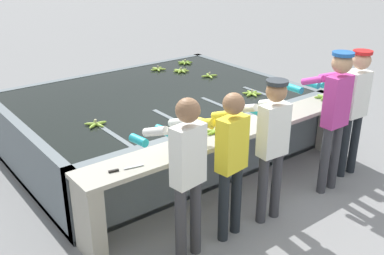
{
  "coord_description": "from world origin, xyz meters",
  "views": [
    {
      "loc": [
        -3.37,
        -3.26,
        2.89
      ],
      "look_at": [
        0.0,
        1.08,
        0.6
      ],
      "focal_mm": 42.0,
      "sensor_mm": 36.0,
      "label": 1
    }
  ],
  "objects_px": {
    "worker_3": "(334,108)",
    "banana_bunch_ledge_0": "(324,97)",
    "banana_bunch_floating_3": "(209,76)",
    "banana_bunch_floating_5": "(96,124)",
    "worker_1": "(229,154)",
    "knife_0": "(121,169)",
    "worker_2": "(271,138)",
    "banana_bunch_floating_2": "(252,93)",
    "banana_bunch_ledge_1": "(216,132)",
    "banana_bunch_floating_4": "(185,63)",
    "banana_bunch_floating_1": "(181,71)",
    "worker_0": "(185,166)",
    "banana_bunch_floating_0": "(158,69)",
    "worker_4": "(353,101)"
  },
  "relations": [
    {
      "from": "worker_0",
      "to": "worker_3",
      "type": "distance_m",
      "value": 2.16
    },
    {
      "from": "worker_2",
      "to": "banana_bunch_floating_3",
      "type": "relative_size",
      "value": 5.9
    },
    {
      "from": "banana_bunch_floating_4",
      "to": "banana_bunch_ledge_0",
      "type": "relative_size",
      "value": 0.99
    },
    {
      "from": "banana_bunch_floating_0",
      "to": "banana_bunch_ledge_0",
      "type": "relative_size",
      "value": 0.98
    },
    {
      "from": "banana_bunch_floating_0",
      "to": "banana_bunch_floating_1",
      "type": "distance_m",
      "value": 0.41
    },
    {
      "from": "banana_bunch_floating_0",
      "to": "banana_bunch_floating_2",
      "type": "distance_m",
      "value": 1.96
    },
    {
      "from": "worker_3",
      "to": "banana_bunch_floating_5",
      "type": "bearing_deg",
      "value": 142.07
    },
    {
      "from": "banana_bunch_floating_5",
      "to": "banana_bunch_ledge_1",
      "type": "xyz_separation_m",
      "value": [
        0.98,
        -1.07,
        0.0
      ]
    },
    {
      "from": "worker_1",
      "to": "worker_3",
      "type": "height_order",
      "value": "worker_3"
    },
    {
      "from": "banana_bunch_floating_3",
      "to": "banana_bunch_floating_4",
      "type": "height_order",
      "value": "same"
    },
    {
      "from": "banana_bunch_ledge_0",
      "to": "banana_bunch_floating_4",
      "type": "bearing_deg",
      "value": 97.46
    },
    {
      "from": "worker_2",
      "to": "worker_4",
      "type": "distance_m",
      "value": 1.61
    },
    {
      "from": "worker_3",
      "to": "banana_bunch_ledge_0",
      "type": "bearing_deg",
      "value": 42.05
    },
    {
      "from": "worker_0",
      "to": "banana_bunch_floating_5",
      "type": "relative_size",
      "value": 5.98
    },
    {
      "from": "banana_bunch_floating_0",
      "to": "banana_bunch_floating_5",
      "type": "bearing_deg",
      "value": -140.7
    },
    {
      "from": "worker_4",
      "to": "banana_bunch_floating_2",
      "type": "relative_size",
      "value": 5.97
    },
    {
      "from": "worker_1",
      "to": "banana_bunch_floating_0",
      "type": "height_order",
      "value": "worker_1"
    },
    {
      "from": "banana_bunch_ledge_1",
      "to": "knife_0",
      "type": "height_order",
      "value": "banana_bunch_ledge_1"
    },
    {
      "from": "worker_2",
      "to": "banana_bunch_floating_2",
      "type": "bearing_deg",
      "value": 51.23
    },
    {
      "from": "banana_bunch_floating_0",
      "to": "banana_bunch_ledge_0",
      "type": "bearing_deg",
      "value": -69.78
    },
    {
      "from": "worker_4",
      "to": "knife_0",
      "type": "xyz_separation_m",
      "value": [
        -3.11,
        0.45,
        -0.15
      ]
    },
    {
      "from": "worker_0",
      "to": "banana_bunch_floating_5",
      "type": "bearing_deg",
      "value": 92.06
    },
    {
      "from": "worker_0",
      "to": "banana_bunch_ledge_0",
      "type": "bearing_deg",
      "value": 12.34
    },
    {
      "from": "worker_1",
      "to": "knife_0",
      "type": "relative_size",
      "value": 4.55
    },
    {
      "from": "banana_bunch_floating_2",
      "to": "banana_bunch_floating_0",
      "type": "bearing_deg",
      "value": 99.46
    },
    {
      "from": "banana_bunch_floating_1",
      "to": "banana_bunch_ledge_0",
      "type": "height_order",
      "value": "banana_bunch_ledge_0"
    },
    {
      "from": "worker_3",
      "to": "banana_bunch_floating_0",
      "type": "relative_size",
      "value": 6.36
    },
    {
      "from": "banana_bunch_floating_3",
      "to": "banana_bunch_floating_4",
      "type": "relative_size",
      "value": 0.98
    },
    {
      "from": "worker_4",
      "to": "banana_bunch_floating_0",
      "type": "distance_m",
      "value": 3.35
    },
    {
      "from": "worker_3",
      "to": "banana_bunch_floating_4",
      "type": "distance_m",
      "value": 3.44
    },
    {
      "from": "banana_bunch_floating_3",
      "to": "banana_bunch_floating_4",
      "type": "distance_m",
      "value": 0.95
    },
    {
      "from": "banana_bunch_floating_3",
      "to": "banana_bunch_floating_5",
      "type": "bearing_deg",
      "value": -162.49
    },
    {
      "from": "banana_bunch_floating_1",
      "to": "knife_0",
      "type": "bearing_deg",
      "value": -135.84
    },
    {
      "from": "worker_0",
      "to": "banana_bunch_floating_0",
      "type": "bearing_deg",
      "value": 60.01
    },
    {
      "from": "worker_2",
      "to": "banana_bunch_ledge_1",
      "type": "distance_m",
      "value": 0.69
    },
    {
      "from": "banana_bunch_floating_5",
      "to": "banana_bunch_ledge_1",
      "type": "bearing_deg",
      "value": -47.43
    },
    {
      "from": "worker_0",
      "to": "banana_bunch_floating_4",
      "type": "distance_m",
      "value": 4.23
    },
    {
      "from": "worker_0",
      "to": "knife_0",
      "type": "bearing_deg",
      "value": 127.47
    },
    {
      "from": "banana_bunch_floating_1",
      "to": "banana_bunch_floating_2",
      "type": "distance_m",
      "value": 1.61
    },
    {
      "from": "worker_3",
      "to": "worker_4",
      "type": "relative_size",
      "value": 1.05
    },
    {
      "from": "banana_bunch_floating_3",
      "to": "banana_bunch_ledge_1",
      "type": "height_order",
      "value": "banana_bunch_ledge_1"
    },
    {
      "from": "banana_bunch_floating_1",
      "to": "banana_bunch_floating_3",
      "type": "xyz_separation_m",
      "value": [
        0.18,
        -0.53,
        0.0
      ]
    },
    {
      "from": "worker_2",
      "to": "worker_1",
      "type": "bearing_deg",
      "value": 176.35
    },
    {
      "from": "worker_4",
      "to": "banana_bunch_floating_1",
      "type": "height_order",
      "value": "worker_4"
    },
    {
      "from": "banana_bunch_floating_3",
      "to": "banana_bunch_floating_5",
      "type": "xyz_separation_m",
      "value": [
        -2.4,
        -0.76,
        -0.0
      ]
    },
    {
      "from": "worker_4",
      "to": "banana_bunch_floating_1",
      "type": "xyz_separation_m",
      "value": [
        -0.55,
        2.92,
        -0.14
      ]
    },
    {
      "from": "worker_4",
      "to": "banana_bunch_floating_4",
      "type": "height_order",
      "value": "worker_4"
    },
    {
      "from": "worker_3",
      "to": "banana_bunch_floating_4",
      "type": "bearing_deg",
      "value": 83.66
    },
    {
      "from": "banana_bunch_floating_2",
      "to": "banana_bunch_ledge_0",
      "type": "bearing_deg",
      "value": -48.38
    },
    {
      "from": "knife_0",
      "to": "banana_bunch_floating_2",
      "type": "bearing_deg",
      "value": 18.37
    }
  ]
}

